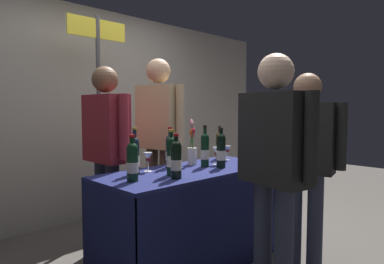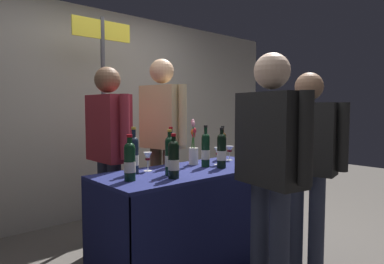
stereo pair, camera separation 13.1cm
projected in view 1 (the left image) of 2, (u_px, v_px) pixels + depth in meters
The scene contains 19 objects.
back_partition at pixel (87, 114), 3.92m from camera, with size 5.97×0.12×2.43m, color #9E998E.
tasting_table at pixel (192, 200), 2.73m from camera, with size 1.56×0.66×0.79m.
featured_wine_bottle at pixel (220, 145), 3.27m from camera, with size 0.07×0.07×0.32m.
display_bottle_0 at pixel (170, 150), 2.80m from camera, with size 0.08×0.08×0.34m.
display_bottle_1 at pixel (221, 150), 2.78m from camera, with size 0.08×0.08×0.33m.
display_bottle_2 at pixel (205, 149), 2.82m from camera, with size 0.07×0.07×0.35m.
display_bottle_3 at pixel (171, 155), 2.46m from camera, with size 0.07×0.07×0.34m.
display_bottle_4 at pixel (132, 161), 2.26m from camera, with size 0.08×0.08×0.31m.
display_bottle_5 at pixel (135, 155), 2.50m from camera, with size 0.07×0.07×0.35m.
display_bottle_6 at pixel (176, 159), 2.35m from camera, with size 0.08×0.08×0.31m.
wine_glass_near_vendor at pixel (148, 158), 2.61m from camera, with size 0.07×0.07×0.15m.
wine_glass_mid at pixel (227, 149), 3.19m from camera, with size 0.08×0.08×0.14m.
wine_glass_near_taster at pixel (217, 152), 2.93m from camera, with size 0.07×0.07×0.15m.
flower_vase at pixel (192, 149), 2.93m from camera, with size 0.08×0.08×0.40m.
vendor_presenter at pixel (159, 129), 3.37m from camera, with size 0.29×0.60×1.77m.
vendor_assistant at pixel (106, 142), 2.93m from camera, with size 0.23×0.63×1.64m.
taster_foreground_right at pixel (274, 157), 2.12m from camera, with size 0.29×0.61×1.62m.
taster_foreground_left at pixel (306, 154), 2.66m from camera, with size 0.30×0.57×1.55m.
booth_signpost at pixel (99, 97), 3.38m from camera, with size 0.62×0.04×2.19m.
Camera 1 is at (-1.88, -1.92, 1.28)m, focal length 31.64 mm.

